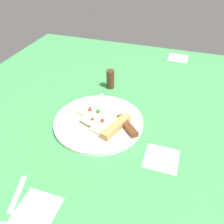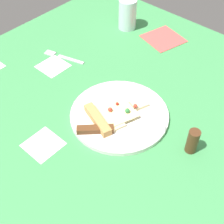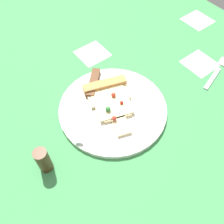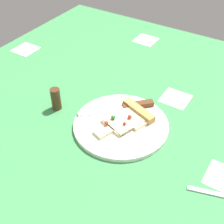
{
  "view_description": "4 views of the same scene",
  "coord_description": "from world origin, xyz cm",
  "px_view_note": "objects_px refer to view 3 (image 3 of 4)",
  "views": [
    {
      "loc": [
        -16.17,
        56.15,
        49.07
      ],
      "look_at": [
        2.41,
        -0.14,
        2.94
      ],
      "focal_mm": 37.66,
      "sensor_mm": 36.0,
      "label": 1
    },
    {
      "loc": [
        -42.8,
        -37.34,
        68.54
      ],
      "look_at": [
        3.9,
        4.41,
        2.51
      ],
      "focal_mm": 51.74,
      "sensor_mm": 36.0,
      "label": 2
    },
    {
      "loc": [
        35.88,
        -20.38,
        53.71
      ],
      "look_at": [
        7.6,
        1.55,
        2.66
      ],
      "focal_mm": 39.71,
      "sensor_mm": 36.0,
      "label": 3
    },
    {
      "loc": [
        64.92,
        37.18,
        63.61
      ],
      "look_at": [
        5.35,
        -0.16,
        3.86
      ],
      "focal_mm": 49.95,
      "sensor_mm": 36.0,
      "label": 4
    }
  ],
  "objects_px": {
    "knife": "(91,96)",
    "pepper_shaker": "(43,160)",
    "pizza_slice": "(110,98)",
    "fork": "(217,71)",
    "plate": "(113,109)"
  },
  "relations": [
    {
      "from": "plate",
      "to": "pizza_slice",
      "type": "xyz_separation_m",
      "value": [
        -0.02,
        0.01,
        0.01
      ]
    },
    {
      "from": "plate",
      "to": "pepper_shaker",
      "type": "height_order",
      "value": "pepper_shaker"
    },
    {
      "from": "knife",
      "to": "pepper_shaker",
      "type": "height_order",
      "value": "pepper_shaker"
    },
    {
      "from": "pizza_slice",
      "to": "knife",
      "type": "xyz_separation_m",
      "value": [
        -0.04,
        -0.04,
        -0.0
      ]
    },
    {
      "from": "plate",
      "to": "pizza_slice",
      "type": "distance_m",
      "value": 0.03
    },
    {
      "from": "plate",
      "to": "fork",
      "type": "distance_m",
      "value": 0.34
    },
    {
      "from": "pepper_shaker",
      "to": "fork",
      "type": "height_order",
      "value": "pepper_shaker"
    },
    {
      "from": "plate",
      "to": "fork",
      "type": "bearing_deg",
      "value": 76.6
    },
    {
      "from": "pizza_slice",
      "to": "fork",
      "type": "relative_size",
      "value": 1.25
    },
    {
      "from": "pizza_slice",
      "to": "pepper_shaker",
      "type": "height_order",
      "value": "pepper_shaker"
    },
    {
      "from": "knife",
      "to": "pepper_shaker",
      "type": "xyz_separation_m",
      "value": [
        0.1,
        -0.19,
        0.02
      ]
    },
    {
      "from": "pizza_slice",
      "to": "plate",
      "type": "bearing_deg",
      "value": 90.29
    },
    {
      "from": "pepper_shaker",
      "to": "fork",
      "type": "distance_m",
      "value": 0.55
    },
    {
      "from": "pizza_slice",
      "to": "fork",
      "type": "distance_m",
      "value": 0.34
    },
    {
      "from": "fork",
      "to": "pepper_shaker",
      "type": "bearing_deg",
      "value": -110.99
    }
  ]
}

